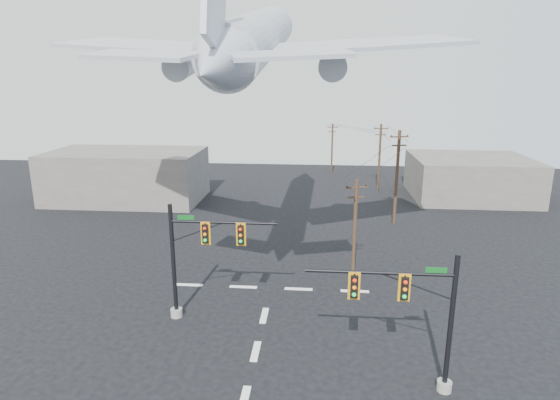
# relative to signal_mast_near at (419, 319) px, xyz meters

# --- Properties ---
(ground) EXTENTS (120.00, 120.00, 0.00)m
(ground) POSITION_rel_signal_mast_near_xyz_m (-8.09, -1.45, -3.82)
(ground) COLOR black
(ground) RESTS_ON ground
(lane_markings) EXTENTS (14.00, 21.20, 0.01)m
(lane_markings) POSITION_rel_signal_mast_near_xyz_m (-8.09, 3.89, -3.81)
(lane_markings) COLOR white
(lane_markings) RESTS_ON ground
(signal_mast_near) EXTENTS (7.20, 0.78, 7.08)m
(signal_mast_near) POSITION_rel_signal_mast_near_xyz_m (0.00, 0.00, 0.00)
(signal_mast_near) COLOR gray
(signal_mast_near) RESTS_ON ground
(signal_mast_far) EXTENTS (6.79, 0.82, 7.42)m
(signal_mast_far) POSITION_rel_signal_mast_near_xyz_m (-12.24, 5.94, 0.15)
(signal_mast_far) COLOR gray
(signal_mast_far) RESTS_ON ground
(utility_pole_a) EXTENTS (1.53, 0.59, 7.89)m
(utility_pole_a) POSITION_rel_signal_mast_near_xyz_m (-2.21, 11.52, 0.31)
(utility_pole_a) COLOR #412C1B
(utility_pole_a) RESTS_ON ground
(utility_pole_b) EXTENTS (1.90, 0.66, 9.59)m
(utility_pole_b) POSITION_rel_signal_mast_near_xyz_m (3.01, 26.78, 1.20)
(utility_pole_b) COLOR #412C1B
(utility_pole_b) RESTS_ON ground
(utility_pole_c) EXTENTS (1.78, 0.30, 8.68)m
(utility_pole_c) POSITION_rel_signal_mast_near_xyz_m (3.05, 41.58, 0.73)
(utility_pole_c) COLOR #412C1B
(utility_pole_c) RESTS_ON ground
(utility_pole_d) EXTENTS (1.58, 0.26, 7.63)m
(utility_pole_d) POSITION_rel_signal_mast_near_xyz_m (-2.92, 51.92, 0.17)
(utility_pole_d) COLOR #412C1B
(utility_pole_d) RESTS_ON ground
(power_lines) EXTENTS (7.52, 40.41, 0.95)m
(power_lines) POSITION_rel_signal_mast_near_xyz_m (1.22, 32.03, 4.26)
(power_lines) COLOR black
(airliner) EXTENTS (29.68, 31.05, 8.24)m
(airliner) POSITION_rel_signal_mast_near_xyz_m (-9.33, 13.75, 13.41)
(airliner) COLOR #B0B5BD
(building_left) EXTENTS (18.00, 10.00, 6.00)m
(building_left) POSITION_rel_signal_mast_near_xyz_m (-28.09, 33.55, -0.82)
(building_left) COLOR slate
(building_left) RESTS_ON ground
(building_right) EXTENTS (14.00, 12.00, 5.00)m
(building_right) POSITION_rel_signal_mast_near_xyz_m (13.91, 38.55, -1.32)
(building_right) COLOR slate
(building_right) RESTS_ON ground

